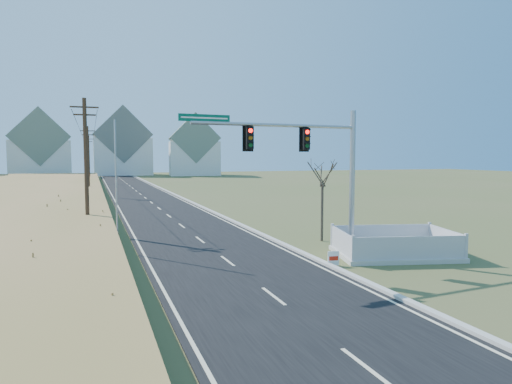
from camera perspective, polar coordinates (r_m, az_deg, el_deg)
name	(u,v)px	position (r m, az deg, el deg)	size (l,w,h in m)	color
ground	(255,283)	(19.02, -0.11, -11.35)	(260.00, 260.00, 0.00)	#485428
road	(138,192)	(67.70, -14.59, 0.00)	(8.00, 180.00, 0.06)	black
curb	(167,191)	(68.20, -11.12, 0.14)	(0.30, 180.00, 0.18)	#B2AFA8
utility_pole_near	(86,164)	(32.22, -20.48, 3.32)	(1.80, 0.26, 9.00)	#422D1E
utility_pole_mid	(88,160)	(62.22, -20.23, 3.77)	(1.80, 0.26, 9.00)	#422D1E
utility_pole_far	(89,159)	(92.22, -20.14, 3.93)	(1.80, 0.26, 9.00)	#422D1E
condo_nnw	(40,149)	(125.78, -25.38, 4.88)	(14.93, 11.17, 17.03)	white
condo_n	(123,147)	(129.50, -16.34, 5.41)	(15.27, 10.20, 18.54)	white
condo_ne	(194,150)	(124.02, -7.74, 5.24)	(14.12, 10.51, 16.52)	white
traffic_signal_mast	(321,168)	(23.00, 8.14, 2.95)	(9.43, 1.06, 7.52)	#9EA0A5
fence_enclosure	(394,251)	(25.06, 16.91, -7.02)	(6.76, 5.41, 1.35)	#B7B5AD
open_sign	(333,258)	(22.12, 9.65, -8.17)	(0.56, 0.14, 0.69)	white
flagpole	(117,201)	(25.35, -17.04, -1.02)	(0.32, 0.32, 7.12)	#B7B5AD
bare_tree	(323,172)	(27.92, 8.32, 2.53)	(1.99, 1.99, 5.28)	#4C3F33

